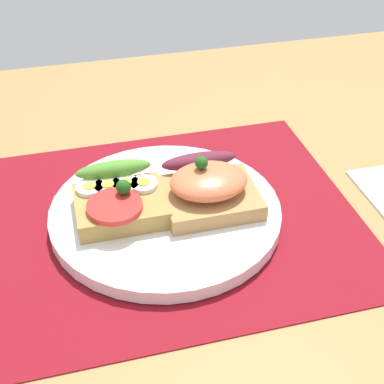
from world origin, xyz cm
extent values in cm
cube|color=olive|center=(0.00, 0.00, -1.60)|extent=(120.00, 90.00, 3.20)
cube|color=maroon|center=(0.00, 0.00, 0.15)|extent=(42.09, 34.53, 0.30)
cylinder|color=white|center=(0.00, 0.00, 1.06)|extent=(25.20, 25.20, 1.52)
cube|color=#AC8744|center=(-4.82, -0.04, 2.89)|extent=(9.45, 7.73, 2.13)
cylinder|color=red|center=(-5.57, -1.59, 4.25)|extent=(5.75, 5.75, 0.60)
ellipsoid|color=#4F8D2D|center=(-4.82, 4.22, 4.85)|extent=(8.32, 2.20, 1.80)
sphere|color=#1E5919|center=(-4.32, -0.04, 5.35)|extent=(1.60, 1.60, 1.60)
cylinder|color=white|center=(-7.65, 2.33, 4.20)|extent=(3.00, 3.00, 0.50)
cylinder|color=yellow|center=(-7.65, 2.33, 4.53)|extent=(1.35, 1.35, 0.16)
cylinder|color=white|center=(-5.76, 2.06, 4.20)|extent=(3.00, 3.00, 0.50)
cylinder|color=yellow|center=(-5.76, 2.06, 4.53)|extent=(1.35, 1.35, 0.16)
cylinder|color=white|center=(-3.87, 2.00, 4.20)|extent=(3.00, 3.00, 0.50)
cylinder|color=yellow|center=(-3.87, 2.00, 4.53)|extent=(1.35, 1.35, 0.16)
cylinder|color=white|center=(-1.98, 1.51, 4.20)|extent=(3.00, 3.00, 0.50)
cylinder|color=yellow|center=(-1.98, 1.51, 4.53)|extent=(1.35, 1.35, 0.16)
cube|color=tan|center=(4.82, -0.74, 2.75)|extent=(10.20, 8.45, 1.85)
ellipsoid|color=#E36F45|center=(4.64, -0.68, 4.96)|extent=(8.37, 6.76, 2.57)
ellipsoid|color=maroon|center=(4.82, 3.89, 4.58)|extent=(8.67, 2.20, 1.80)
sphere|color=#1E5919|center=(4.02, -0.14, 6.95)|extent=(1.40, 1.40, 1.40)
camera|label=1|loc=(-9.03, -46.42, 39.32)|focal=51.86mm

